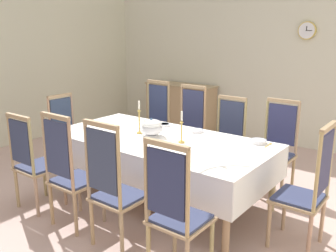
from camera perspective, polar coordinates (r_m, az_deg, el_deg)
name	(u,v)px	position (r m, az deg, el deg)	size (l,w,h in m)	color
ground	(152,204)	(4.39, -2.50, -11.92)	(6.74, 6.31, 0.04)	#BC9E95
back_wall	(270,52)	(6.71, 15.44, 10.89)	(6.74, 0.08, 3.13)	beige
dining_table	(160,144)	(4.24, -1.30, -2.76)	(2.52, 1.24, 0.74)	tan
tablecloth	(160,145)	(4.24, -1.29, -2.95)	(2.54, 1.26, 0.36)	white
chair_south_a	(33,161)	(4.31, -20.00, -5.06)	(0.44, 0.42, 1.09)	#A08C5C
chair_north_a	(153,122)	(5.60, -2.24, 0.69)	(0.44, 0.42, 1.20)	tan
chair_south_b	(70,171)	(3.80, -14.87, -6.76)	(0.44, 0.42, 1.19)	tan
chair_north_b	(188,128)	(5.24, 3.09, -0.37)	(0.44, 0.42, 1.19)	tan
chair_south_c	(114,186)	(3.36, -8.36, -9.16)	(0.44, 0.42, 1.20)	#A08667
chair_north_c	(226,138)	(4.93, 8.93, -1.85)	(0.44, 0.42, 1.09)	tan
chair_south_d	(175,210)	(2.96, 1.15, -12.73)	(0.44, 0.42, 1.16)	tan
chair_north_d	(276,147)	(4.67, 16.28, -3.08)	(0.44, 0.42, 1.13)	tan
chair_head_west	(68,131)	(5.43, -15.12, -0.78)	(0.42, 0.44, 1.06)	tan
chair_head_east	(307,188)	(3.54, 20.61, -8.89)	(0.42, 0.44, 1.18)	tan
soup_tureen	(151,127)	(4.26, -2.57, -0.21)	(0.27, 0.27, 0.22)	white
candlestick_west	(139,120)	(4.37, -4.43, 0.90)	(0.07, 0.07, 0.39)	gold
candlestick_east	(182,130)	(4.00, 2.09, -0.67)	(0.07, 0.07, 0.35)	gold
bowl_near_left	(164,125)	(4.73, -0.56, 0.22)	(0.14, 0.14, 0.03)	white
bowl_near_right	(258,141)	(4.13, 13.68, -2.28)	(0.18, 0.18, 0.04)	white
bowl_far_left	(196,130)	(4.46, 4.38, -0.69)	(0.16, 0.16, 0.03)	white
spoon_primary	(159,124)	(4.82, -1.39, 0.34)	(0.06, 0.17, 0.01)	gold
spoon_secondary	(270,144)	(4.12, 15.33, -2.70)	(0.03, 0.18, 0.01)	gold
sideboard	(181,107)	(7.37, 1.93, 2.96)	(1.44, 0.48, 0.90)	tan
mounted_clock	(307,31)	(6.42, 20.56, 13.56)	(0.28, 0.06, 0.28)	#D1B251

